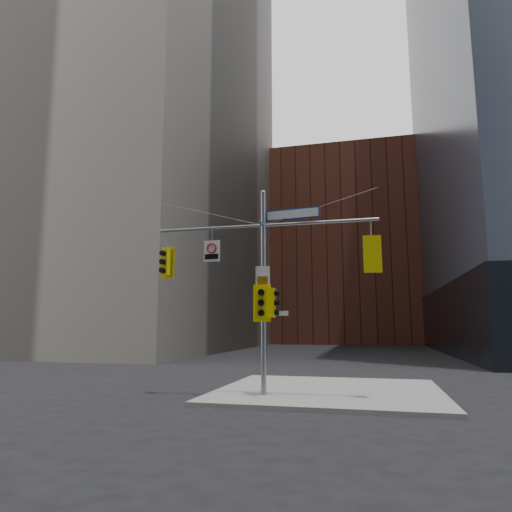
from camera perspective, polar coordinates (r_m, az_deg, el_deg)
The scene contains 14 objects.
ground at distance 14.18m, azimuth -1.00°, elevation -18.68°, with size 160.00×160.00×0.00m, color black.
sidewalk_corner at distance 17.72m, azimuth 9.12°, elevation -16.34°, with size 8.00×8.00×0.15m, color gray.
tower_nw at distance 66.95m, azimuth -18.83°, elevation 25.86°, with size 36.00×36.00×80.00m, color gray.
brick_midrise at distance 72.50m, azimuth 11.23°, elevation 0.57°, with size 26.00×20.00×28.00m, color brown.
signal_assembly at distance 16.02m, azimuth 0.93°, elevation -1.69°, with size 8.00×0.80×7.30m.
traffic_light_west_arm at distance 17.34m, azimuth -11.26°, elevation -0.79°, with size 0.56×0.50×1.19m.
traffic_light_east_arm at distance 15.65m, azimuth 14.29°, elevation 0.17°, with size 0.59×0.50×1.24m.
traffic_light_pole_side at distance 15.86m, azimuth 2.08°, elevation -5.85°, with size 0.39×0.33×1.01m.
traffic_light_pole_front at distance 15.66m, azimuth 0.71°, elevation -5.88°, with size 0.61×0.54×1.28m.
street_sign_blade at distance 16.17m, azimuth 4.57°, elevation 5.24°, with size 1.98×0.28×0.39m.
regulatory_sign_arm at distance 16.66m, azimuth -5.55°, elevation 0.71°, with size 0.62×0.09×0.78m.
regulatory_sign_pole at distance 15.88m, azimuth 0.83°, elevation -2.50°, with size 0.50×0.07×0.65m.
street_blade_ew at distance 15.82m, azimuth 2.54°, elevation -7.18°, with size 0.83×0.09×0.17m.
street_blade_ns at distance 16.35m, azimuth 1.31°, elevation -7.05°, with size 0.08×0.80×0.16m.
Camera 1 is at (3.68, -13.48, 2.44)m, focal length 32.00 mm.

